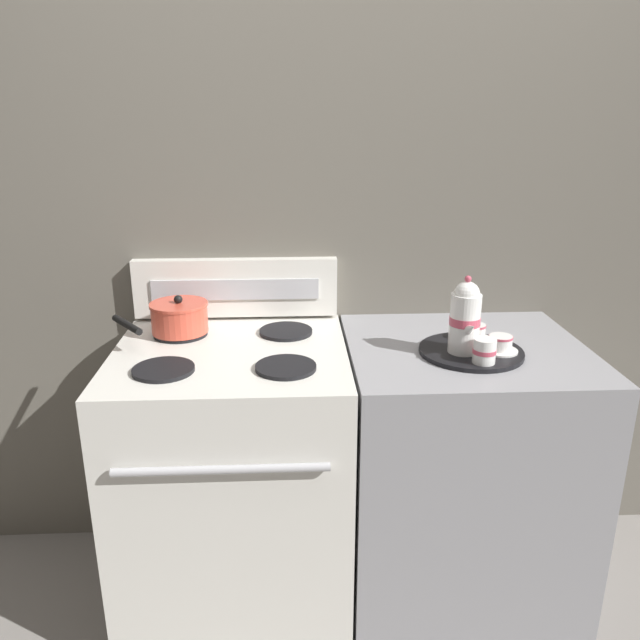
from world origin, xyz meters
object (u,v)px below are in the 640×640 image
serving_tray (471,351)px  teacup_right (500,344)px  saucepan (178,317)px  stove (236,477)px  teacup_left (474,332)px  creamer_jug (484,351)px  teapot (465,317)px

serving_tray → teacup_right: teacup_right is taller
teacup_right → saucepan: bearing=166.8°
stove → serving_tray: 0.87m
saucepan → serving_tray: size_ratio=0.95×
stove → serving_tray: (0.74, -0.06, 0.46)m
stove → teacup_left: (0.77, 0.03, 0.49)m
stove → teacup_right: teacup_right is taller
serving_tray → teacup_right: bearing=-15.4°
stove → creamer_jug: creamer_jug is taller
saucepan → teapot: 0.92m
teacup_left → serving_tray: bearing=-110.8°
stove → teacup_left: teacup_left is taller
stove → creamer_jug: size_ratio=12.61×
saucepan → serving_tray: (0.92, -0.21, -0.06)m
teapot → creamer_jug: teapot is taller
serving_tray → teacup_left: teacup_left is taller
teacup_left → creamer_jug: 0.19m
saucepan → teacup_left: 0.96m
teacup_left → creamer_jug: size_ratio=1.48×
teacup_left → teacup_right: size_ratio=1.00×
teacup_right → creamer_jug: size_ratio=1.48×
saucepan → teapot: bearing=-14.7°
teapot → creamer_jug: 0.12m
teacup_left → stove: bearing=-178.1°
saucepan → creamer_jug: bearing=-19.0°
serving_tray → creamer_jug: creamer_jug is taller
serving_tray → saucepan: bearing=167.0°
serving_tray → teacup_left: (0.03, 0.09, 0.03)m
serving_tray → creamer_jug: (0.01, -0.11, 0.04)m
stove → serving_tray: bearing=-4.7°
teapot → creamer_jug: (0.04, -0.09, -0.07)m
creamer_jug → saucepan: bearing=161.0°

